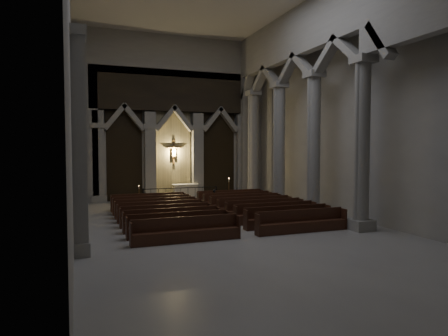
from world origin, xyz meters
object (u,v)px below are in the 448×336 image
at_px(altar, 185,190).
at_px(candle_stand_right, 229,194).
at_px(worshipper, 215,198).
at_px(pews, 214,213).
at_px(altar_rail, 181,192).
at_px(candle_stand_left, 139,199).

bearing_deg(altar, candle_stand_right, -34.55).
bearing_deg(worshipper, pews, -121.22).
height_order(altar_rail, pews, altar_rail).
distance_m(candle_stand_right, pews, 7.60).
distance_m(altar, candle_stand_right, 3.36).
xyz_separation_m(candle_stand_right, worshipper, (-1.88, -2.26, 0.11)).
xyz_separation_m(altar_rail, pews, (-0.00, -7.13, -0.37)).
bearing_deg(candle_stand_right, altar_rail, 173.86).
bearing_deg(altar_rail, candle_stand_left, 177.42).
bearing_deg(altar_rail, worshipper, -58.72).
xyz_separation_m(altar, worshipper, (0.89, -4.16, -0.09)).
relative_size(altar, pews, 0.19).
bearing_deg(candle_stand_right, worshipper, -129.68).
xyz_separation_m(altar_rail, worshipper, (1.60, -2.64, -0.15)).
xyz_separation_m(altar, candle_stand_left, (-3.60, -1.40, -0.30)).
xyz_separation_m(altar, pews, (-0.72, -8.65, -0.31)).
height_order(candle_stand_left, worshipper, candle_stand_left).
bearing_deg(altar, worshipper, -78.00).
relative_size(altar_rail, worshipper, 4.88).
bearing_deg(altar_rail, altar, 64.86).
distance_m(candle_stand_left, candle_stand_right, 6.38).
bearing_deg(candle_stand_left, altar_rail, -2.58).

